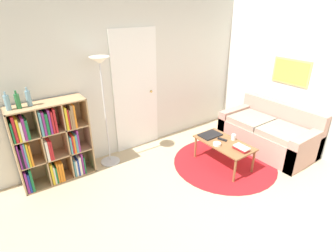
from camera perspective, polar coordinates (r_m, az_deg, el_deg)
The scene contains 16 objects.
ground_plane at distance 3.44m, azimuth 17.80°, elevation -20.29°, with size 14.00×14.00×0.00m, color tan.
wall_back at distance 4.49m, azimuth -6.70°, elevation 10.84°, with size 7.37×0.11×2.60m.
wall_right at distance 5.14m, azimuth 23.73°, elevation 10.87°, with size 0.08×5.52×2.60m.
rug at distance 4.46m, azimuth 12.14°, elevation -7.78°, with size 1.66×1.66×0.01m.
bookshelf at distance 4.04m, azimuth -24.19°, elevation -3.54°, with size 1.00×0.34×1.19m.
floor_lamp at distance 3.94m, azimuth -14.23°, elevation 9.38°, with size 0.31×0.31×1.72m.
couch at distance 5.02m, azimuth 21.14°, elevation -1.47°, with size 0.87×1.57×0.79m.
coffee_table at distance 4.23m, azimuth 12.08°, elevation -3.98°, with size 0.50×0.93×0.41m.
laptop at distance 4.38m, azimuth 9.18°, elevation -1.91°, with size 0.35×0.25×0.02m.
bowl at distance 4.09m, azimuth 10.61°, elevation -3.88°, with size 0.12×0.12×0.04m.
book_stack_on_table at distance 4.04m, azimuth 15.67°, elevation -4.67°, with size 0.13×0.23×0.06m.
cup at distance 4.30m, azimuth 14.06°, elevation -2.37°, with size 0.07×0.07×0.09m.
remote at distance 4.27m, azimuth 11.75°, elevation -2.89°, with size 0.09×0.16×0.02m.
bottle_left at distance 3.74m, azimuth -31.60°, elevation 4.37°, with size 0.06×0.06×0.23m.
bottle_middle at distance 3.74m, azimuth -29.91°, elevation 4.73°, with size 0.06×0.06×0.23m.
bottle_right at distance 3.77m, azimuth -28.08°, elevation 5.37°, with size 0.06×0.06×0.25m.
Camera 1 is at (-2.14, -1.26, 2.38)m, focal length 28.00 mm.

